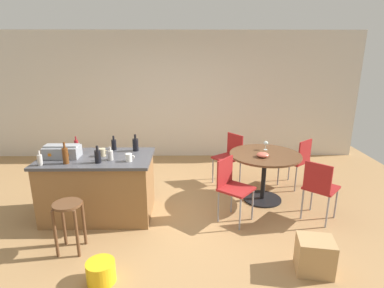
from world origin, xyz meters
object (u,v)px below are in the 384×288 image
(bottle_4, at_px, (110,155))
(cup_0, at_px, (129,158))
(folding_chair_right, at_px, (320,186))
(bottle_0, at_px, (65,155))
(folding_chair_left, at_px, (232,185))
(folding_chair_near, at_px, (297,159))
(serving_bowl, at_px, (263,155))
(cup_1, at_px, (102,152))
(wine_glass, at_px, (266,143))
(bottle_3, at_px, (98,156))
(plastic_bucket, at_px, (101,272))
(bottle_1, at_px, (114,145))
(kitchen_island, at_px, (99,186))
(toolbox, at_px, (62,151))
(bottle_6, at_px, (136,144))
(cardboard_box, at_px, (315,255))
(folding_chair_far, at_px, (230,155))
(bottle_5, at_px, (76,145))
(bottle_2, at_px, (40,160))
(dining_table, at_px, (264,165))
(wooden_stool, at_px, (68,216))

(bottle_4, distance_m, cup_0, 0.26)
(cup_0, bearing_deg, folding_chair_right, -0.18)
(bottle_0, height_order, cup_0, bottle_0)
(bottle_4, bearing_deg, cup_0, -12.09)
(folding_chair_left, relative_size, bottle_0, 3.07)
(folding_chair_near, bearing_deg, serving_bowl, -140.04)
(cup_1, bearing_deg, wine_glass, 14.60)
(folding_chair_left, xyz_separation_m, bottle_3, (-1.76, -0.09, 0.45))
(cup_0, bearing_deg, plastic_bucket, -95.44)
(bottle_0, height_order, bottle_1, bottle_0)
(kitchen_island, xyz_separation_m, bottle_1, (0.18, 0.32, 0.52))
(toolbox, relative_size, plastic_bucket, 1.57)
(bottle_0, distance_m, bottle_6, 0.97)
(folding_chair_near, relative_size, cup_1, 6.85)
(cardboard_box, bearing_deg, folding_chair_left, 124.04)
(folding_chair_far, relative_size, plastic_bucket, 2.98)
(bottle_5, bearing_deg, bottle_0, -83.92)
(folding_chair_far, distance_m, cup_1, 2.25)
(folding_chair_near, xyz_separation_m, bottle_6, (-2.62, -0.67, 0.47))
(cup_1, bearing_deg, bottle_6, 29.57)
(bottle_1, distance_m, plastic_bucket, 1.90)
(bottle_2, distance_m, bottle_3, 0.71)
(dining_table, xyz_separation_m, bottle_6, (-1.94, -0.18, 0.39))
(cardboard_box, bearing_deg, bottle_4, 154.88)
(kitchen_island, height_order, bottle_2, bottle_2)
(kitchen_island, bearing_deg, cup_0, -20.41)
(cup_1, xyz_separation_m, wine_glass, (2.41, 0.63, -0.06))
(bottle_6, distance_m, serving_bowl, 1.87)
(kitchen_island, distance_m, cup_0, 0.71)
(folding_chair_far, bearing_deg, bottle_6, -149.72)
(folding_chair_near, height_order, cup_1, cup_1)
(dining_table, bearing_deg, bottle_3, -163.62)
(folding_chair_left, distance_m, bottle_6, 1.49)
(folding_chair_near, bearing_deg, bottle_0, -160.66)
(bottle_3, relative_size, plastic_bucket, 0.78)
(dining_table, distance_m, cup_1, 2.42)
(kitchen_island, distance_m, bottle_3, 0.58)
(plastic_bucket, bearing_deg, wine_glass, 43.87)
(bottle_1, bearing_deg, wine_glass, 8.52)
(dining_table, xyz_separation_m, serving_bowl, (-0.07, -0.15, 0.21))
(folding_chair_far, xyz_separation_m, bottle_4, (-1.76, -1.27, 0.43))
(wooden_stool, height_order, wine_glass, wine_glass)
(folding_chair_far, bearing_deg, bottle_0, -148.54)
(bottle_0, height_order, bottle_4, bottle_0)
(bottle_4, bearing_deg, folding_chair_right, -1.28)
(dining_table, bearing_deg, cardboard_box, -84.61)
(wooden_stool, distance_m, bottle_4, 0.94)
(wooden_stool, distance_m, plastic_bucket, 0.80)
(folding_chair_near, xyz_separation_m, serving_bowl, (-0.76, -0.64, 0.29))
(folding_chair_near, bearing_deg, bottle_3, -158.74)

